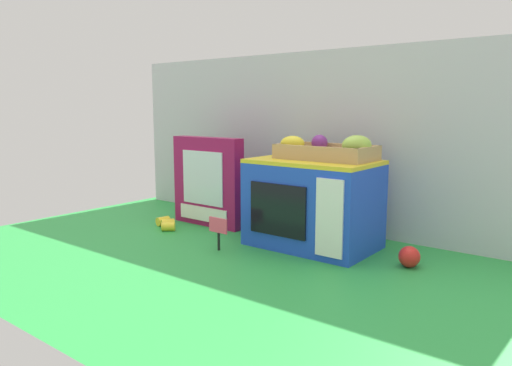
{
  "coord_description": "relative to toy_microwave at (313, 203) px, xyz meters",
  "views": [
    {
      "loc": [
        0.93,
        -1.27,
        0.43
      ],
      "look_at": [
        -0.05,
        -0.01,
        0.18
      ],
      "focal_mm": 33.94,
      "sensor_mm": 36.0,
      "label": 1
    }
  ],
  "objects": [
    {
      "name": "food_groups_crate",
      "position": [
        0.03,
        0.03,
        0.16
      ],
      "size": [
        0.31,
        0.16,
        0.08
      ],
      "color": "tan",
      "rests_on": "toy_microwave"
    },
    {
      "name": "display_back_panel",
      "position": [
        -0.17,
        0.23,
        0.17
      ],
      "size": [
        1.61,
        0.03,
        0.62
      ],
      "primitive_type": "cube",
      "color": "#B7BABF",
      "rests_on": "ground"
    },
    {
      "name": "loose_toy_apple",
      "position": [
        0.31,
        -0.01,
        -0.11
      ],
      "size": [
        0.06,
        0.06,
        0.06
      ],
      "primitive_type": "sphere",
      "color": "red",
      "rests_on": "ground"
    },
    {
      "name": "ground_plane",
      "position": [
        -0.17,
        0.01,
        -0.13
      ],
      "size": [
        1.7,
        1.7,
        0.0
      ],
      "primitive_type": "plane",
      "color": "green",
      "rests_on": "ground"
    },
    {
      "name": "price_sign",
      "position": [
        -0.2,
        -0.21,
        -0.07
      ],
      "size": [
        0.07,
        0.01,
        0.1
      ],
      "color": "black",
      "rests_on": "ground"
    },
    {
      "name": "cookie_set_box",
      "position": [
        -0.45,
        0.0,
        0.03
      ],
      "size": [
        0.3,
        0.05,
        0.32
      ],
      "color": "#99144C",
      "rests_on": "ground"
    },
    {
      "name": "loose_toy_banana",
      "position": [
        -0.53,
        -0.13,
        -0.12
      ],
      "size": [
        0.12,
        0.09,
        0.03
      ],
      "color": "yellow",
      "rests_on": "ground"
    },
    {
      "name": "toy_microwave",
      "position": [
        0.0,
        0.0,
        0.0
      ],
      "size": [
        0.38,
        0.25,
        0.27
      ],
      "color": "blue",
      "rests_on": "ground"
    }
  ]
}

